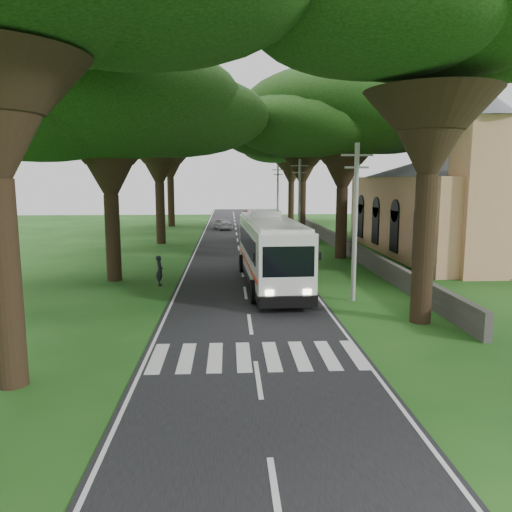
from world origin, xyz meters
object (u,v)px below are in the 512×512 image
at_px(pole_far, 278,195).
at_px(distant_car_c, 249,213).
at_px(pedestrian, 160,271).
at_px(pole_near, 355,220).
at_px(distant_car_a, 222,224).
at_px(coach_bus, 270,250).
at_px(pole_mid, 299,202).
at_px(church, 456,195).

bearing_deg(pole_far, distant_car_c, 99.35).
height_order(distant_car_c, pedestrian, pedestrian).
xyz_separation_m(pole_near, distant_car_a, (-7.17, 37.06, -3.45)).
bearing_deg(distant_car_c, coach_bus, 76.36).
bearing_deg(pole_far, pole_mid, -90.00).
distance_m(pole_near, pole_far, 40.00).
xyz_separation_m(church, pole_far, (-12.36, 24.45, -0.73)).
xyz_separation_m(distant_car_c, pedestrian, (-7.51, -53.71, 0.28)).
bearing_deg(distant_car_c, distant_car_a, 66.00).
distance_m(church, distant_car_a, 29.36).
distance_m(pole_mid, pedestrian, 19.20).
height_order(pole_mid, coach_bus, pole_mid).
height_order(coach_bus, distant_car_a, coach_bus).
height_order(pole_near, distant_car_a, pole_near).
xyz_separation_m(church, distant_car_a, (-19.54, 21.51, -4.18)).
distance_m(pole_far, coach_bus, 36.04).
bearing_deg(church, coach_bus, -145.26).
height_order(pole_mid, pole_far, same).
bearing_deg(distant_car_a, pole_far, -175.43).
height_order(pole_mid, distant_car_c, pole_mid).
relative_size(pole_far, coach_bus, 0.60).
xyz_separation_m(pole_mid, distant_car_c, (-2.96, 37.95, -3.56)).
xyz_separation_m(pole_mid, pole_far, (0.00, 20.00, 0.00)).
bearing_deg(coach_bus, pole_mid, 73.45).
xyz_separation_m(church, pole_mid, (-12.36, 4.45, -0.73)).
bearing_deg(pole_far, pedestrian, -106.31).
bearing_deg(distant_car_a, pole_near, 83.21).
relative_size(distant_car_c, pedestrian, 2.25).
bearing_deg(coach_bus, pole_near, -49.53).
distance_m(church, pole_far, 27.41).
bearing_deg(distant_car_a, pedestrian, 66.52).
relative_size(church, distant_car_c, 5.94).
xyz_separation_m(coach_bus, distant_car_a, (-3.23, 32.82, -1.37)).
bearing_deg(pole_mid, pole_far, 90.00).
distance_m(distant_car_a, pedestrian, 32.98).
bearing_deg(pole_mid, distant_car_a, 112.81).
height_order(pole_far, pedestrian, pole_far).
distance_m(pole_near, pole_mid, 20.00).
bearing_deg(pole_far, church, -63.18).
bearing_deg(distant_car_a, distant_car_c, -119.15).
xyz_separation_m(pole_near, coach_bus, (-3.94, 4.23, -2.08)).
distance_m(pole_near, distant_car_c, 58.13).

